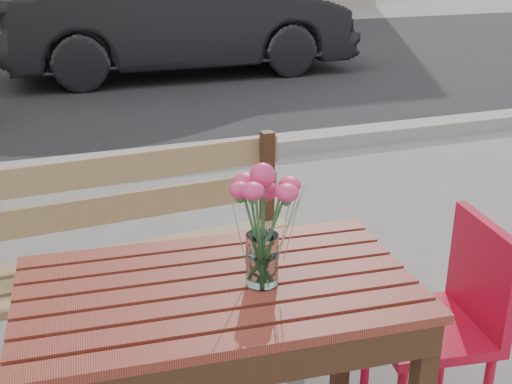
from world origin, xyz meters
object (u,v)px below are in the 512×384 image
main_table (219,318)px  red_chair (450,312)px  main_vase (262,211)px  parked_car (179,17)px

main_table → red_chair: red_chair is taller
main_table → main_vase: 0.36m
main_table → parked_car: parked_car is taller
main_vase → red_chair: bearing=1.6°
main_vase → main_table: bearing=160.8°
red_chair → main_table: bearing=-82.7°
main_table → parked_car: (1.47, 6.49, 0.13)m
main_table → parked_car: 6.66m
parked_car → main_vase: bearing=168.4°
parked_car → red_chair: bearing=174.2°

